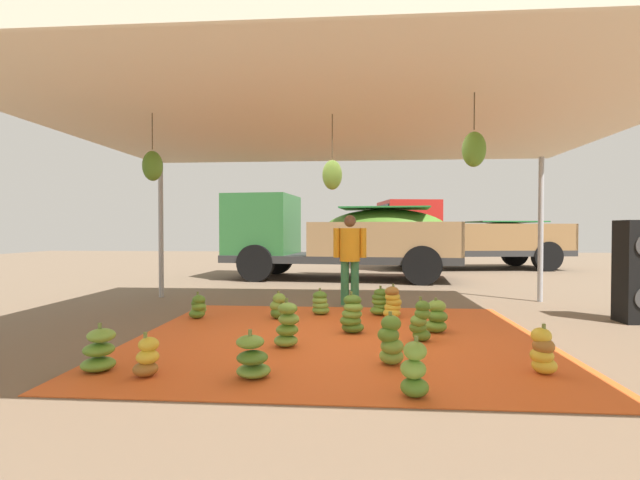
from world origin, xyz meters
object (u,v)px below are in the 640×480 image
banana_bunch_5 (198,307)px  cargo_truck_far (462,236)px  banana_bunch_6 (252,358)px  worker_0 (350,253)px  banana_bunch_11 (99,351)px  cargo_truck_main (336,235)px  banana_bunch_12 (352,315)px  banana_bunch_10 (420,322)px  banana_bunch_13 (380,302)px  banana_bunch_4 (278,307)px  banana_bunch_14 (393,303)px  banana_bunch_2 (147,358)px  speaker_stack (637,271)px  banana_bunch_1 (391,342)px  banana_bunch_9 (437,317)px  banana_bunch_8 (543,352)px  banana_bunch_3 (414,371)px  banana_bunch_7 (320,304)px

banana_bunch_5 → cargo_truck_far: cargo_truck_far is taller
banana_bunch_6 → worker_0: (0.86, 4.31, 0.78)m
banana_bunch_6 → banana_bunch_11: (-1.55, 0.09, 0.01)m
banana_bunch_6 → cargo_truck_main: cargo_truck_main is taller
banana_bunch_12 → worker_0: bearing=91.5°
banana_bunch_12 → banana_bunch_10: bearing=-25.6°
banana_bunch_12 → banana_bunch_13: banana_bunch_12 is taller
banana_bunch_4 → cargo_truck_far: bearing=62.6°
banana_bunch_13 → banana_bunch_14: banana_bunch_14 is taller
banana_bunch_2 → cargo_truck_main: size_ratio=0.06×
banana_bunch_10 → worker_0: size_ratio=0.33×
banana_bunch_10 → speaker_stack: bearing=23.4°
banana_bunch_1 → cargo_truck_main: size_ratio=0.08×
banana_bunch_13 → cargo_truck_far: bearing=69.8°
banana_bunch_9 → cargo_truck_far: (2.69, 10.43, 0.97)m
banana_bunch_6 → worker_0: bearing=78.7°
banana_bunch_8 → banana_bunch_9: 1.88m
banana_bunch_3 → worker_0: worker_0 is taller
banana_bunch_2 → cargo_truck_main: (1.41, 8.87, 1.07)m
banana_bunch_9 → banana_bunch_3: bearing=-103.8°
banana_bunch_2 → banana_bunch_8: (3.79, 0.37, 0.04)m
banana_bunch_1 → banana_bunch_2: banana_bunch_1 is taller
banana_bunch_2 → banana_bunch_7: (1.40, 3.30, 0.01)m
banana_bunch_3 → banana_bunch_12: bearing=102.9°
banana_bunch_4 → banana_bunch_12: banana_bunch_12 is taller
worker_0 → speaker_stack: 4.53m
banana_bunch_1 → banana_bunch_7: bearing=108.9°
banana_bunch_6 → banana_bunch_4: bearing=94.8°
banana_bunch_10 → speaker_stack: (3.43, 1.48, 0.52)m
banana_bunch_2 → banana_bunch_9: size_ratio=0.89×
banana_bunch_2 → banana_bunch_10: bearing=29.6°
banana_bunch_5 → speaker_stack: bearing=2.1°
banana_bunch_12 → banana_bunch_14: size_ratio=1.03×
cargo_truck_main → worker_0: size_ratio=3.97×
banana_bunch_6 → banana_bunch_7: 3.29m
banana_bunch_1 → banana_bunch_14: size_ratio=1.02×
banana_bunch_2 → banana_bunch_13: (2.38, 3.36, 0.03)m
banana_bunch_1 → banana_bunch_12: size_ratio=0.99×
banana_bunch_11 → cargo_truck_far: bearing=63.1°
banana_bunch_14 → cargo_truck_far: bearing=71.3°
banana_bunch_10 → banana_bunch_14: banana_bunch_10 is taller
banana_bunch_9 → banana_bunch_10: (-0.29, -0.53, 0.04)m
banana_bunch_2 → banana_bunch_3: size_ratio=0.83×
banana_bunch_12 → speaker_stack: size_ratio=0.36×
banana_bunch_3 → banana_bunch_12: size_ratio=0.90×
banana_bunch_2 → cargo_truck_main: 9.04m
banana_bunch_1 → banana_bunch_13: banana_bunch_1 is taller
banana_bunch_3 → banana_bunch_6: bearing=165.4°
cargo_truck_far → banana_bunch_4: bearing=-117.4°
cargo_truck_main → banana_bunch_9: bearing=-76.2°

